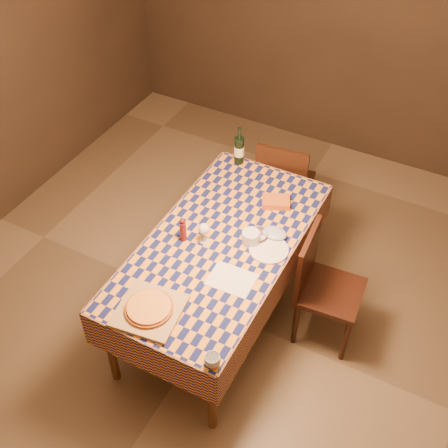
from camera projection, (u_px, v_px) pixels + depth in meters
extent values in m
plane|color=brown|center=(221.00, 312.00, 4.31)|extent=(5.00, 5.00, 0.00)
cube|color=#34271D|center=(352.00, 19.00, 4.98)|extent=(4.50, 0.10, 2.70)
cylinder|color=brown|center=(110.00, 346.00, 3.65)|extent=(0.06, 0.06, 0.75)
cylinder|color=brown|center=(212.00, 396.00, 3.40)|extent=(0.06, 0.06, 0.75)
cylinder|color=brown|center=(227.00, 198.00, 4.71)|extent=(0.06, 0.06, 0.75)
cylinder|color=brown|center=(312.00, 227.00, 4.46)|extent=(0.06, 0.06, 0.75)
cube|color=brown|center=(221.00, 246.00, 3.80)|extent=(0.90, 1.80, 0.03)
cube|color=brown|center=(221.00, 243.00, 3.79)|extent=(0.92, 1.82, 0.02)
cube|color=brown|center=(148.00, 358.00, 3.30)|extent=(0.94, 0.01, 0.30)
cube|color=brown|center=(274.00, 183.00, 4.47)|extent=(0.94, 0.01, 0.30)
cube|color=brown|center=(164.00, 236.00, 4.04)|extent=(0.01, 1.84, 0.30)
cube|color=brown|center=(282.00, 281.00, 3.73)|extent=(0.01, 1.84, 0.30)
cube|color=#A8844F|center=(149.00, 311.00, 3.35)|extent=(0.42, 0.42, 0.02)
cylinder|color=#964219|center=(149.00, 308.00, 3.34)|extent=(0.37, 0.37, 0.02)
cylinder|color=orange|center=(149.00, 307.00, 3.33)|extent=(0.34, 0.34, 0.01)
cylinder|color=#501215|center=(183.00, 231.00, 3.75)|extent=(0.05, 0.05, 0.15)
sphere|color=#501215|center=(182.00, 221.00, 3.68)|extent=(0.03, 0.03, 0.03)
imported|color=#5E434E|center=(257.00, 236.00, 3.80)|extent=(0.16, 0.16, 0.04)
cylinder|color=silver|center=(204.00, 241.00, 3.79)|extent=(0.09, 0.09, 0.00)
cylinder|color=silver|center=(204.00, 237.00, 3.76)|extent=(0.01, 0.01, 0.07)
sphere|color=silver|center=(204.00, 229.00, 3.71)|extent=(0.08, 0.08, 0.08)
ellipsoid|color=#3D0807|center=(204.00, 230.00, 3.72)|extent=(0.05, 0.05, 0.03)
cylinder|color=black|center=(239.00, 151.00, 4.34)|extent=(0.10, 0.10, 0.23)
cylinder|color=black|center=(239.00, 133.00, 4.23)|extent=(0.04, 0.04, 0.09)
cylinder|color=beige|center=(239.00, 151.00, 4.34)|extent=(0.10, 0.10, 0.08)
cylinder|color=silver|center=(251.00, 238.00, 3.75)|extent=(0.12, 0.12, 0.10)
cube|color=#BE5419|center=(276.00, 202.00, 4.04)|extent=(0.24, 0.21, 0.05)
cylinder|color=silver|center=(269.00, 250.00, 3.72)|extent=(0.32, 0.32, 0.02)
imported|color=silver|center=(212.00, 360.00, 3.07)|extent=(0.10, 0.10, 0.07)
cube|color=silver|center=(232.00, 279.00, 3.54)|extent=(0.30, 0.23, 0.00)
ellipsoid|color=#97AAC1|center=(275.00, 233.00, 3.81)|extent=(0.19, 0.16, 0.05)
cube|color=black|center=(286.00, 182.00, 4.74)|extent=(0.47, 0.47, 0.04)
cube|color=black|center=(281.00, 173.00, 4.44)|extent=(0.42, 0.09, 0.46)
cylinder|color=black|center=(309.00, 195.00, 4.98)|extent=(0.04, 0.04, 0.43)
cylinder|color=black|center=(270.00, 186.00, 5.07)|extent=(0.04, 0.04, 0.43)
cylinder|color=black|center=(298.00, 221.00, 4.74)|extent=(0.04, 0.04, 0.43)
cylinder|color=black|center=(258.00, 211.00, 4.83)|extent=(0.04, 0.04, 0.43)
cube|color=black|center=(331.00, 292.00, 3.88)|extent=(0.45, 0.45, 0.04)
cube|color=black|center=(307.00, 259.00, 3.76)|extent=(0.07, 0.42, 0.46)
cylinder|color=black|center=(345.00, 341.00, 3.87)|extent=(0.04, 0.04, 0.43)
cylinder|color=black|center=(357.00, 303.00, 4.11)|extent=(0.04, 0.04, 0.43)
cylinder|color=black|center=(295.00, 324.00, 3.97)|extent=(0.04, 0.04, 0.43)
cylinder|color=black|center=(310.00, 288.00, 4.21)|extent=(0.04, 0.04, 0.43)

